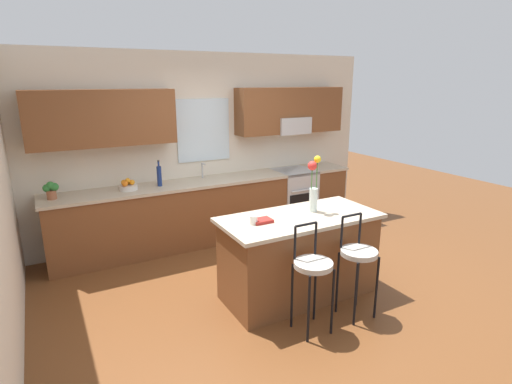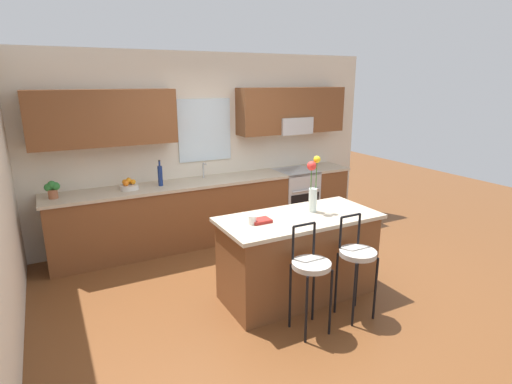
{
  "view_description": "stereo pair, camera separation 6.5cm",
  "coord_description": "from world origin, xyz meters",
  "views": [
    {
      "loc": [
        -2.17,
        -3.6,
        2.31
      ],
      "look_at": [
        0.09,
        0.55,
        1.0
      ],
      "focal_mm": 28.41,
      "sensor_mm": 36.0,
      "label": 1
    },
    {
      "loc": [
        -2.11,
        -3.63,
        2.31
      ],
      "look_at": [
        0.09,
        0.55,
        1.0
      ],
      "focal_mm": 28.41,
      "sensor_mm": 36.0,
      "label": 2
    }
  ],
  "objects": [
    {
      "name": "back_wall_assembly",
      "position": [
        0.03,
        1.98,
        1.51
      ],
      "size": [
        5.6,
        0.5,
        2.7
      ],
      "color": "beige",
      "rests_on": "ground"
    },
    {
      "name": "potted_plant_small",
      "position": [
        -2.09,
        1.7,
        1.04
      ],
      "size": [
        0.18,
        0.12,
        0.22
      ],
      "color": "#9E5B3D",
      "rests_on": "counter_run"
    },
    {
      "name": "bar_stool_near",
      "position": [
        -0.09,
        -0.87,
        0.64
      ],
      "size": [
        0.36,
        0.36,
        1.04
      ],
      "color": "black",
      "rests_on": "ground"
    },
    {
      "name": "bottle_olive_oil",
      "position": [
        -0.77,
        1.7,
        1.06
      ],
      "size": [
        0.06,
        0.06,
        0.35
      ],
      "color": "navy",
      "rests_on": "counter_run"
    },
    {
      "name": "bar_stool_middle",
      "position": [
        0.46,
        -0.87,
        0.64
      ],
      "size": [
        0.36,
        0.36,
        1.04
      ],
      "color": "black",
      "rests_on": "ground"
    },
    {
      "name": "kitchen_island",
      "position": [
        0.19,
        -0.26,
        0.46
      ],
      "size": [
        1.72,
        0.81,
        0.92
      ],
      "color": "brown",
      "rests_on": "ground"
    },
    {
      "name": "sink_faucet",
      "position": [
        -0.09,
        1.84,
        1.06
      ],
      "size": [
        0.02,
        0.13,
        0.23
      ],
      "color": "#B7BABC",
      "rests_on": "counter_run"
    },
    {
      "name": "cookbook",
      "position": [
        -0.26,
        -0.23,
        0.94
      ],
      "size": [
        0.2,
        0.15,
        0.03
      ],
      "primitive_type": "cube",
      "color": "maroon",
      "rests_on": "kitchen_island"
    },
    {
      "name": "fruit_bowl_oranges",
      "position": [
        -1.19,
        1.7,
        0.97
      ],
      "size": [
        0.24,
        0.24,
        0.16
      ],
      "color": "silver",
      "rests_on": "counter_run"
    },
    {
      "name": "ground_plane",
      "position": [
        0.0,
        0.0,
        0.0
      ],
      "size": [
        14.0,
        14.0,
        0.0
      ],
      "primitive_type": "plane",
      "color": "brown"
    },
    {
      "name": "flower_vase",
      "position": [
        0.4,
        -0.19,
        1.21
      ],
      "size": [
        0.16,
        0.1,
        0.61
      ],
      "color": "silver",
      "rests_on": "kitchen_island"
    },
    {
      "name": "counter_run",
      "position": [
        -0.0,
        1.7,
        0.47
      ],
      "size": [
        4.56,
        0.64,
        0.92
      ],
      "color": "brown",
      "rests_on": "ground"
    },
    {
      "name": "mug_ceramic",
      "position": [
        -0.36,
        -0.24,
        0.97
      ],
      "size": [
        0.08,
        0.08,
        0.09
      ],
      "primitive_type": "cylinder",
      "color": "silver",
      "rests_on": "kitchen_island"
    },
    {
      "name": "oven_range",
      "position": [
        1.4,
        1.68,
        0.46
      ],
      "size": [
        0.6,
        0.64,
        0.92
      ],
      "color": "#B7BABC",
      "rests_on": "ground"
    }
  ]
}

